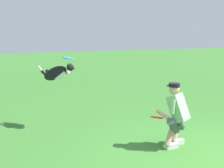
% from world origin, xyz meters
% --- Properties ---
extents(ground_plane, '(60.00, 60.00, 0.00)m').
position_xyz_m(ground_plane, '(0.00, 0.00, 0.00)').
color(ground_plane, '#37732C').
extents(person, '(0.71, 0.53, 1.29)m').
position_xyz_m(person, '(0.26, -0.73, 0.70)').
color(person, silver).
rests_on(person, ground_plane).
extents(dog, '(0.76, 0.86, 0.54)m').
position_xyz_m(dog, '(2.12, -3.01, 1.31)').
color(dog, black).
extents(frisbee_flying, '(0.35, 0.35, 0.09)m').
position_xyz_m(frisbee_flying, '(1.87, -2.84, 1.67)').
color(frisbee_flying, '#2991EC').
extents(frisbee_held, '(0.34, 0.33, 0.08)m').
position_xyz_m(frisbee_held, '(0.62, -0.88, 0.61)').
color(frisbee_held, red).
rests_on(frisbee_held, person).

